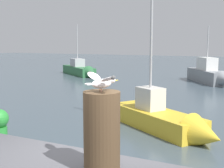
# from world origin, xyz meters

# --- Properties ---
(mooring_post) EXTENTS (0.40, 0.40, 0.89)m
(mooring_post) POSITION_xyz_m (0.33, -0.53, 1.80)
(mooring_post) COLOR #4C3823
(mooring_post) RESTS_ON harbor_quay
(seagull) EXTENTS (0.52, 0.41, 0.20)m
(seagull) POSITION_xyz_m (0.33, -0.53, 2.35)
(seagull) COLOR tan
(seagull) RESTS_ON mooring_post
(boat_yellow) EXTENTS (4.28, 3.29, 4.84)m
(boat_yellow) POSITION_xyz_m (-0.67, 5.57, 0.38)
(boat_yellow) COLOR yellow
(boat_yellow) RESTS_ON ground_plane
(boat_grey) EXTENTS (3.85, 5.09, 3.97)m
(boat_grey) POSITION_xyz_m (-1.20, 18.07, 0.60)
(boat_grey) COLOR gray
(boat_grey) RESTS_ON ground_plane
(boat_green) EXTENTS (5.37, 4.46, 4.45)m
(boat_green) POSITION_xyz_m (-11.83, 18.43, 0.45)
(boat_green) COLOR #2D6B3D
(boat_green) RESTS_ON ground_plane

